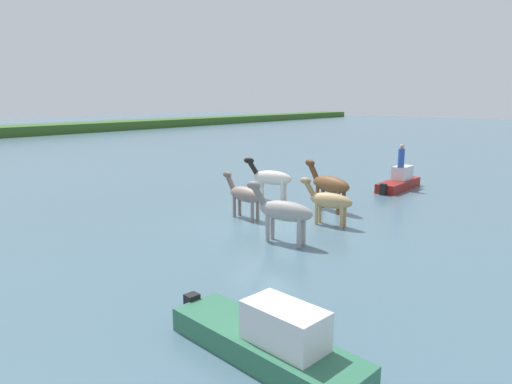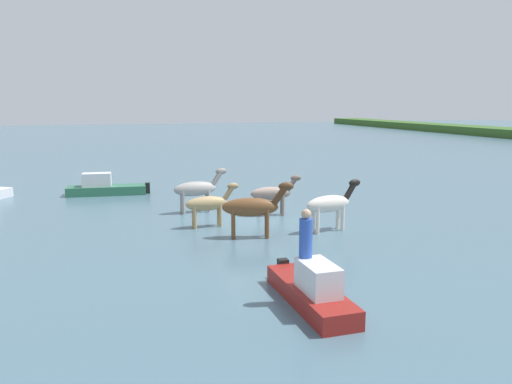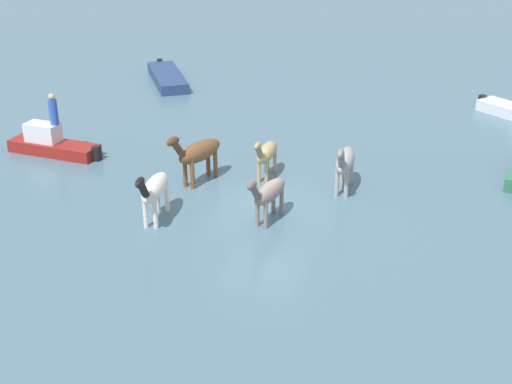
{
  "view_description": "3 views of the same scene",
  "coord_description": "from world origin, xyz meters",
  "px_view_note": "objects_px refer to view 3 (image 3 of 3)",
  "views": [
    {
      "loc": [
        -13.77,
        -10.64,
        4.65
      ],
      "look_at": [
        -0.26,
        0.56,
        1.07
      ],
      "focal_mm": 32.55,
      "sensor_mm": 36.0,
      "label": 1
    },
    {
      "loc": [
        19.77,
        -5.92,
        4.83
      ],
      "look_at": [
        -0.88,
        0.35,
        0.99
      ],
      "focal_mm": 35.3,
      "sensor_mm": 36.0,
      "label": 2
    },
    {
      "loc": [
        -7.0,
        18.52,
        9.66
      ],
      "look_at": [
        -0.07,
        0.98,
        0.92
      ],
      "focal_mm": 48.24,
      "sensor_mm": 36.0,
      "label": 3
    }
  ],
  "objects_px": {
    "boat_skiff_near": "(53,146)",
    "boat_dinghy_port": "(167,79)",
    "horse_dark_mare": "(345,161)",
    "horse_gray_outer": "(266,153)",
    "person_spotter_bow": "(53,110)",
    "horse_mid_herd": "(269,193)",
    "horse_lead": "(154,189)",
    "horse_dun_straggler": "(198,152)"
  },
  "relations": [
    {
      "from": "horse_dark_mare",
      "to": "boat_dinghy_port",
      "type": "bearing_deg",
      "value": -135.68
    },
    {
      "from": "boat_skiff_near",
      "to": "person_spotter_bow",
      "type": "bearing_deg",
      "value": -149.21
    },
    {
      "from": "horse_dun_straggler",
      "to": "horse_lead",
      "type": "xyz_separation_m",
      "value": [
        -0.02,
        3.07,
        -0.06
      ]
    },
    {
      "from": "horse_mid_herd",
      "to": "boat_dinghy_port",
      "type": "relative_size",
      "value": 0.48
    },
    {
      "from": "person_spotter_bow",
      "to": "horse_dun_straggler",
      "type": "bearing_deg",
      "value": 175.31
    },
    {
      "from": "boat_skiff_near",
      "to": "boat_dinghy_port",
      "type": "distance_m",
      "value": 10.39
    },
    {
      "from": "horse_mid_herd",
      "to": "horse_dark_mare",
      "type": "xyz_separation_m",
      "value": [
        -1.55,
        -3.01,
        0.1
      ]
    },
    {
      "from": "horse_dun_straggler",
      "to": "horse_lead",
      "type": "height_order",
      "value": "horse_dun_straggler"
    },
    {
      "from": "boat_skiff_near",
      "to": "horse_mid_herd",
      "type": "bearing_deg",
      "value": 166.03
    },
    {
      "from": "horse_mid_herd",
      "to": "person_spotter_bow",
      "type": "relative_size",
      "value": 1.89
    },
    {
      "from": "horse_mid_herd",
      "to": "horse_gray_outer",
      "type": "distance_m",
      "value": 3.3
    },
    {
      "from": "horse_lead",
      "to": "horse_dun_straggler",
      "type": "bearing_deg",
      "value": 169.36
    },
    {
      "from": "horse_dark_mare",
      "to": "boat_dinghy_port",
      "type": "relative_size",
      "value": 0.53
    },
    {
      "from": "horse_dun_straggler",
      "to": "person_spotter_bow",
      "type": "distance_m",
      "value": 6.23
    },
    {
      "from": "horse_dark_mare",
      "to": "horse_dun_straggler",
      "type": "height_order",
      "value": "horse_dun_straggler"
    },
    {
      "from": "horse_lead",
      "to": "boat_skiff_near",
      "type": "height_order",
      "value": "horse_lead"
    },
    {
      "from": "horse_lead",
      "to": "boat_dinghy_port",
      "type": "relative_size",
      "value": 0.53
    },
    {
      "from": "boat_dinghy_port",
      "to": "person_spotter_bow",
      "type": "relative_size",
      "value": 3.94
    },
    {
      "from": "horse_mid_herd",
      "to": "boat_dinghy_port",
      "type": "height_order",
      "value": "horse_mid_herd"
    },
    {
      "from": "horse_mid_herd",
      "to": "horse_lead",
      "type": "height_order",
      "value": "horse_lead"
    },
    {
      "from": "horse_gray_outer",
      "to": "boat_skiff_near",
      "type": "xyz_separation_m",
      "value": [
        8.36,
        0.8,
        -0.64
      ]
    },
    {
      "from": "horse_dun_straggler",
      "to": "boat_dinghy_port",
      "type": "height_order",
      "value": "horse_dun_straggler"
    },
    {
      "from": "horse_dark_mare",
      "to": "person_spotter_bow",
      "type": "xyz_separation_m",
      "value": [
        10.98,
        0.65,
        0.64
      ]
    },
    {
      "from": "horse_dark_mare",
      "to": "boat_skiff_near",
      "type": "relative_size",
      "value": 0.66
    },
    {
      "from": "boat_dinghy_port",
      "to": "horse_lead",
      "type": "bearing_deg",
      "value": -10.55
    },
    {
      "from": "horse_mid_herd",
      "to": "boat_dinghy_port",
      "type": "bearing_deg",
      "value": -133.84
    },
    {
      "from": "horse_mid_herd",
      "to": "horse_gray_outer",
      "type": "height_order",
      "value": "horse_mid_herd"
    },
    {
      "from": "horse_mid_herd",
      "to": "boat_skiff_near",
      "type": "bearing_deg",
      "value": -96.19
    },
    {
      "from": "boat_skiff_near",
      "to": "boat_dinghy_port",
      "type": "height_order",
      "value": "boat_skiff_near"
    },
    {
      "from": "horse_dun_straggler",
      "to": "horse_lead",
      "type": "relative_size",
      "value": 1.05
    },
    {
      "from": "horse_mid_herd",
      "to": "horse_dark_mare",
      "type": "distance_m",
      "value": 3.39
    },
    {
      "from": "horse_mid_herd",
      "to": "horse_gray_outer",
      "type": "xyz_separation_m",
      "value": [
        1.23,
        -3.06,
        -0.02
      ]
    },
    {
      "from": "horse_dun_straggler",
      "to": "boat_dinghy_port",
      "type": "distance_m",
      "value": 12.89
    },
    {
      "from": "horse_dark_mare",
      "to": "horse_lead",
      "type": "xyz_separation_m",
      "value": [
        4.77,
        4.23,
        -0.01
      ]
    },
    {
      "from": "horse_dark_mare",
      "to": "horse_gray_outer",
      "type": "bearing_deg",
      "value": -97.49
    },
    {
      "from": "horse_mid_herd",
      "to": "horse_gray_outer",
      "type": "bearing_deg",
      "value": -151.0
    },
    {
      "from": "boat_skiff_near",
      "to": "boat_dinghy_port",
      "type": "bearing_deg",
      "value": -87.06
    },
    {
      "from": "horse_mid_herd",
      "to": "horse_lead",
      "type": "bearing_deg",
      "value": -62.28
    },
    {
      "from": "horse_dun_straggler",
      "to": "boat_skiff_near",
      "type": "height_order",
      "value": "horse_dun_straggler"
    },
    {
      "from": "horse_dark_mare",
      "to": "boat_skiff_near",
      "type": "height_order",
      "value": "horse_dark_mare"
    },
    {
      "from": "horse_lead",
      "to": "boat_skiff_near",
      "type": "xyz_separation_m",
      "value": [
        6.37,
        -3.47,
        -0.76
      ]
    },
    {
      "from": "horse_mid_herd",
      "to": "horse_dark_mare",
      "type": "height_order",
      "value": "horse_dark_mare"
    }
  ]
}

